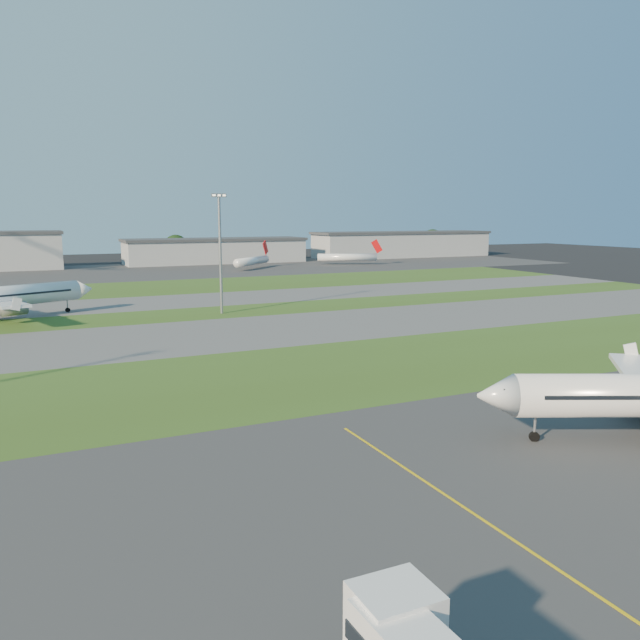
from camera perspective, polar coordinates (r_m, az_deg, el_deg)
ground at (r=38.49m, az=17.70°, el=-24.14°), size 700.00×700.00×0.00m
apron_near at (r=38.49m, az=17.70°, el=-24.14°), size 300.00×70.00×0.01m
grass_strip_a at (r=81.12m, az=-8.08°, el=-5.65°), size 300.00×34.00×0.01m
taxiway_a at (r=112.34m, az=-13.03°, el=-1.56°), size 300.00×32.00×0.01m
grass_strip_b at (r=136.55m, az=-15.25°, el=0.28°), size 300.00×18.00×0.01m
taxiway_b at (r=158.06m, az=-16.63°, el=1.43°), size 300.00×26.00×0.01m
grass_strip_c at (r=190.54m, az=-18.12°, el=2.67°), size 300.00×40.00×0.01m
apron_far at (r=249.94m, az=-19.84°, el=4.09°), size 400.00×80.00×0.01m
yellow_line at (r=41.62m, az=23.16°, el=-21.71°), size 0.25×60.00×0.02m
mini_jet_near at (r=253.39m, az=-6.23°, el=5.40°), size 21.50×21.41×9.48m
mini_jet_far at (r=275.14m, az=2.54°, el=5.76°), size 26.79×13.59×9.48m
light_mast_centre at (r=136.44m, az=-9.12°, el=6.74°), size 3.20×0.70×25.80m
hangar_east at (r=289.05m, az=-9.52°, el=6.29°), size 81.60×23.00×11.20m
hangar_far_east at (r=330.20m, az=7.55°, el=6.89°), size 96.90×23.00×13.20m
tree_mid_west at (r=289.44m, az=-24.64°, el=5.61°), size 9.90×9.90×10.80m
tree_mid_east at (r=298.99m, az=-13.04°, el=6.50°), size 11.55×11.55×12.60m
tree_east at (r=321.34m, az=0.32°, el=6.82°), size 10.45×10.45×11.40m
tree_far_east at (r=360.16m, az=10.23°, el=7.16°), size 12.65×12.65×13.80m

